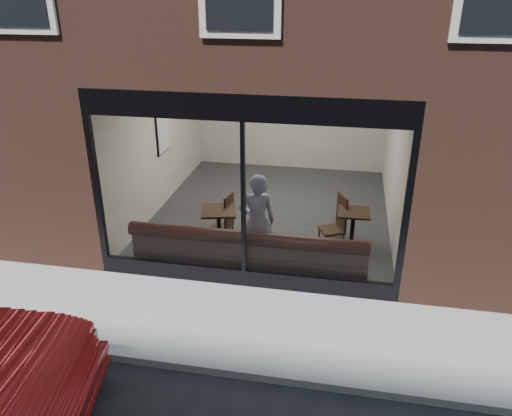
% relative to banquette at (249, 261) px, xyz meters
% --- Properties ---
extents(ground, '(120.00, 120.00, 0.00)m').
position_rel_banquette_xyz_m(ground, '(0.00, -2.45, -0.23)').
color(ground, black).
rests_on(ground, ground).
extents(sidewalk_near, '(40.00, 2.00, 0.01)m').
position_rel_banquette_xyz_m(sidewalk_near, '(0.00, -1.45, -0.22)').
color(sidewalk_near, gray).
rests_on(sidewalk_near, ground).
extents(kerb_near, '(40.00, 0.10, 0.12)m').
position_rel_banquette_xyz_m(kerb_near, '(0.00, -2.50, -0.17)').
color(kerb_near, gray).
rests_on(kerb_near, ground).
extents(host_building_pier_left, '(2.50, 12.00, 3.20)m').
position_rel_banquette_xyz_m(host_building_pier_left, '(-3.75, 5.55, 1.38)').
color(host_building_pier_left, brown).
rests_on(host_building_pier_left, ground).
extents(host_building_pier_right, '(2.50, 12.00, 3.20)m').
position_rel_banquette_xyz_m(host_building_pier_right, '(3.75, 5.55, 1.38)').
color(host_building_pier_right, brown).
rests_on(host_building_pier_right, ground).
extents(host_building_backfill, '(5.00, 6.00, 3.20)m').
position_rel_banquette_xyz_m(host_building_backfill, '(0.00, 8.55, 1.38)').
color(host_building_backfill, brown).
rests_on(host_building_backfill, ground).
extents(cafe_floor, '(6.00, 6.00, 0.00)m').
position_rel_banquette_xyz_m(cafe_floor, '(0.00, 2.55, -0.21)').
color(cafe_floor, '#2D2D30').
rests_on(cafe_floor, ground).
extents(cafe_ceiling, '(6.00, 6.00, 0.00)m').
position_rel_banquette_xyz_m(cafe_ceiling, '(0.00, 2.55, 2.97)').
color(cafe_ceiling, white).
rests_on(cafe_ceiling, host_building_upper).
extents(cafe_wall_back, '(5.00, 0.00, 5.00)m').
position_rel_banquette_xyz_m(cafe_wall_back, '(0.00, 5.54, 1.37)').
color(cafe_wall_back, beige).
rests_on(cafe_wall_back, ground).
extents(cafe_wall_left, '(0.00, 6.00, 6.00)m').
position_rel_banquette_xyz_m(cafe_wall_left, '(-2.49, 2.55, 1.37)').
color(cafe_wall_left, beige).
rests_on(cafe_wall_left, ground).
extents(cafe_wall_right, '(0.00, 6.00, 6.00)m').
position_rel_banquette_xyz_m(cafe_wall_right, '(2.49, 2.55, 1.37)').
color(cafe_wall_right, beige).
rests_on(cafe_wall_right, ground).
extents(storefront_kick, '(5.00, 0.10, 0.30)m').
position_rel_banquette_xyz_m(storefront_kick, '(0.00, -0.40, -0.08)').
color(storefront_kick, black).
rests_on(storefront_kick, ground).
extents(storefront_header, '(5.00, 0.10, 0.40)m').
position_rel_banquette_xyz_m(storefront_header, '(0.00, -0.40, 2.77)').
color(storefront_header, black).
rests_on(storefront_header, host_building_upper).
extents(storefront_mullion, '(0.06, 0.10, 2.50)m').
position_rel_banquette_xyz_m(storefront_mullion, '(0.00, -0.40, 1.32)').
color(storefront_mullion, black).
rests_on(storefront_mullion, storefront_kick).
extents(storefront_glass, '(4.80, 0.00, 4.80)m').
position_rel_banquette_xyz_m(storefront_glass, '(0.00, -0.43, 1.33)').
color(storefront_glass, white).
rests_on(storefront_glass, storefront_kick).
extents(banquette, '(4.00, 0.55, 0.45)m').
position_rel_banquette_xyz_m(banquette, '(0.00, 0.00, 0.00)').
color(banquette, '#391B14').
rests_on(banquette, cafe_floor).
extents(person, '(0.74, 0.60, 1.75)m').
position_rel_banquette_xyz_m(person, '(0.10, 0.25, 0.65)').
color(person, '#A5B4DA').
rests_on(person, cafe_floor).
extents(cafe_table_left, '(0.77, 0.77, 0.04)m').
position_rel_banquette_xyz_m(cafe_table_left, '(-0.75, 0.86, 0.52)').
color(cafe_table_left, black).
rests_on(cafe_table_left, cafe_floor).
extents(cafe_table_right, '(0.60, 0.60, 0.04)m').
position_rel_banquette_xyz_m(cafe_table_right, '(1.74, 1.26, 0.52)').
color(cafe_table_right, black).
rests_on(cafe_table_right, cafe_floor).
extents(cafe_chair_left, '(0.44, 0.44, 0.04)m').
position_rel_banquette_xyz_m(cafe_chair_left, '(-0.81, 1.18, 0.01)').
color(cafe_chair_left, black).
rests_on(cafe_chair_left, cafe_floor).
extents(cafe_chair_right, '(0.57, 0.57, 0.04)m').
position_rel_banquette_xyz_m(cafe_chair_right, '(1.35, 1.45, 0.01)').
color(cafe_chair_right, black).
rests_on(cafe_chair_right, cafe_floor).
extents(wall_poster, '(0.02, 0.65, 0.86)m').
position_rel_banquette_xyz_m(wall_poster, '(-2.45, 2.71, 1.43)').
color(wall_poster, white).
rests_on(wall_poster, cafe_wall_left).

